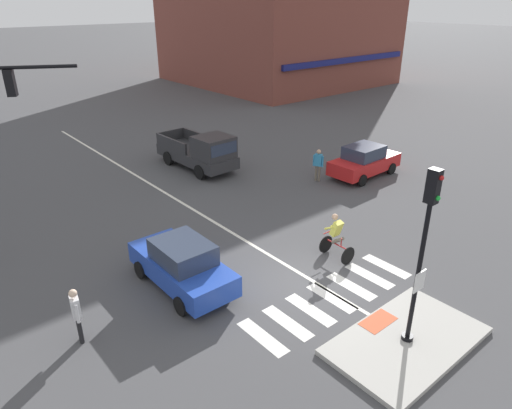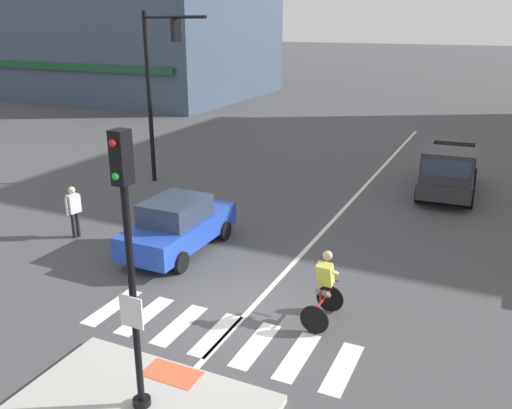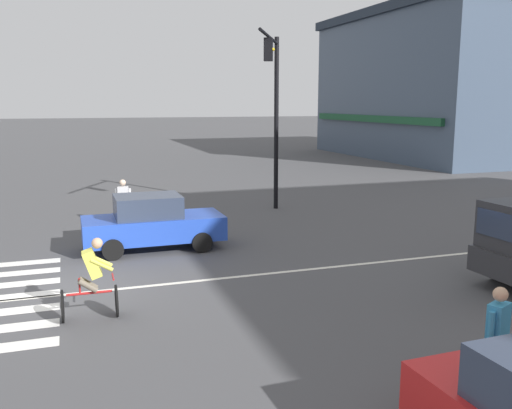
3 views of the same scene
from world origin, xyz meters
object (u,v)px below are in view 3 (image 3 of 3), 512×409
object	(u,v)px
pedestrian_waiting_far_side	(497,331)
pedestrian_at_curb_left	(123,199)
car_blue_westbound_near	(152,223)
traffic_light_mast	(274,99)
cyclist	(92,277)

from	to	relation	value
pedestrian_waiting_far_side	pedestrian_at_curb_left	bearing A→B (deg)	-163.33
car_blue_westbound_near	pedestrian_waiting_far_side	bearing A→B (deg)	19.61
traffic_light_mast	pedestrian_waiting_far_side	xyz separation A→B (m)	(14.41, -1.83, -3.47)
cyclist	pedestrian_at_curb_left	bearing A→B (deg)	170.29
car_blue_westbound_near	pedestrian_waiting_far_side	xyz separation A→B (m)	(10.15, 3.62, 0.17)
cyclist	pedestrian_waiting_far_side	world-z (taller)	cyclist
car_blue_westbound_near	pedestrian_at_curb_left	world-z (taller)	pedestrian_at_curb_left
pedestrian_at_curb_left	pedestrian_waiting_far_side	size ratio (longest dim) A/B	1.00
pedestrian_waiting_far_side	traffic_light_mast	bearing A→B (deg)	172.77
pedestrian_at_curb_left	pedestrian_waiting_far_side	world-z (taller)	same
cyclist	pedestrian_at_curb_left	distance (m)	8.79
pedestrian_at_curb_left	pedestrian_waiting_far_side	distance (m)	14.28
traffic_light_mast	pedestrian_waiting_far_side	distance (m)	14.93
car_blue_westbound_near	cyclist	world-z (taller)	cyclist
pedestrian_waiting_far_side	car_blue_westbound_near	bearing A→B (deg)	-160.39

